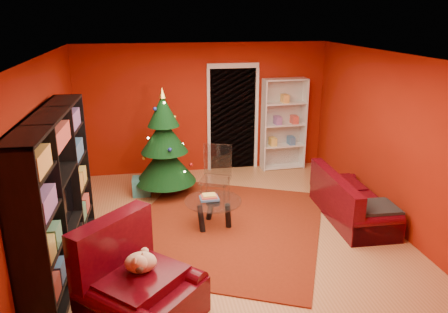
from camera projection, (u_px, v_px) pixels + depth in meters
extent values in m
cube|color=#AC7042|center=(229.00, 231.00, 6.65)|extent=(5.00, 5.50, 0.05)
cube|color=silver|center=(229.00, 54.00, 5.82)|extent=(5.00, 5.50, 0.05)
cube|color=maroon|center=(203.00, 108.00, 8.83)|extent=(5.00, 0.05, 2.60)
cube|color=maroon|center=(43.00, 159.00, 5.81)|extent=(0.05, 5.50, 2.60)
cube|color=maroon|center=(391.00, 140.00, 6.66)|extent=(0.05, 5.50, 2.60)
cube|color=maroon|center=(225.00, 227.00, 6.72)|extent=(3.95, 4.18, 0.02)
cube|color=teal|center=(142.00, 186.00, 7.89)|extent=(0.33, 0.33, 0.32)
cube|color=#296437|center=(171.00, 177.00, 8.47)|extent=(0.29, 0.29, 0.23)
cube|color=maroon|center=(157.00, 175.00, 8.59)|extent=(0.24, 0.24, 0.21)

